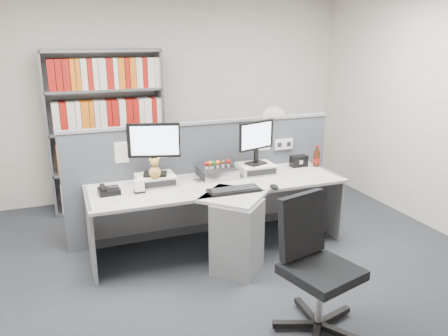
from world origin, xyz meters
name	(u,v)px	position (x,y,z in m)	size (l,w,h in m)	color
ground	(250,286)	(0.00, 0.00, 0.00)	(5.50, 5.50, 0.00)	#303339
room_shell	(253,83)	(0.00, 0.00, 1.79)	(5.04, 5.54, 2.72)	beige
partition	(205,177)	(0.00, 1.25, 0.65)	(3.00, 0.08, 1.27)	#4F515A
desk	(226,214)	(0.00, 0.60, 0.46)	(2.60, 1.20, 0.72)	#B0AFAA
monitor_riser_left	(156,180)	(-0.61, 0.98, 0.77)	(0.38, 0.31, 0.10)	beige
monitor_riser_right	(256,169)	(0.49, 0.98, 0.77)	(0.38, 0.31, 0.10)	beige
monitor_left	(154,145)	(-0.61, 0.98, 1.13)	(0.50, 0.22, 0.52)	black
monitor_right	(256,139)	(0.49, 0.98, 1.10)	(0.45, 0.20, 0.47)	black
desktop_pc	(217,172)	(0.06, 1.00, 0.77)	(0.37, 0.33, 0.10)	black
figurines	(216,163)	(0.04, 0.99, 0.87)	(0.29, 0.05, 0.09)	beige
keyboard	(234,190)	(0.05, 0.50, 0.74)	(0.50, 0.20, 0.03)	black
mouse	(274,187)	(0.44, 0.43, 0.74)	(0.08, 0.12, 0.05)	black
desk_phone	(108,191)	(-1.08, 0.87, 0.75)	(0.20, 0.19, 0.08)	black
desk_calendar	(139,187)	(-0.80, 0.79, 0.77)	(0.10, 0.08, 0.13)	black
plush_toy	(155,170)	(-0.63, 0.88, 0.91)	(0.12, 0.12, 0.20)	#C29140
speaker	(299,161)	(1.06, 1.04, 0.78)	(0.19, 0.11, 0.13)	black
cola_bottle	(317,159)	(1.25, 0.97, 0.81)	(0.08, 0.08, 0.25)	#3F190A
shelving_unit	(107,133)	(-0.90, 2.44, 0.98)	(1.41, 0.40, 2.00)	slate
filing_cabinet	(271,173)	(1.20, 1.99, 0.35)	(0.45, 0.61, 0.70)	slate
desk_fan	(273,122)	(1.20, 1.99, 1.05)	(0.34, 0.20, 0.56)	white
office_chair	(314,262)	(0.21, -0.67, 0.54)	(0.67, 0.65, 1.01)	silver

